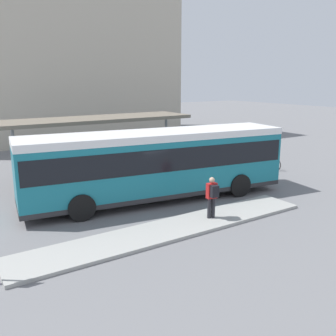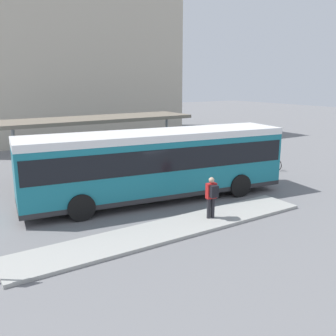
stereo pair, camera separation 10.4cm
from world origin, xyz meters
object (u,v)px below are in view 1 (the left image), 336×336
Objects in this scene: city_bus at (157,160)px; pedestrian_waiting at (212,195)px; bicycle_red at (270,163)px; bicycle_yellow at (261,160)px.

city_bus is 3.51m from pedestrian_waiting.
city_bus is 9.13m from bicycle_red.
city_bus is 6.72× the size of bicycle_yellow.
bicycle_yellow is at bearing 177.84° from bicycle_red.
pedestrian_waiting is (0.37, -3.41, -0.77)m from city_bus.
city_bus reaches higher than bicycle_yellow.
city_bus is 7.49× the size of pedestrian_waiting.
pedestrian_waiting is 0.96× the size of bicycle_red.
city_bus is at bearing 102.68° from bicycle_yellow.
pedestrian_waiting reaches higher than bicycle_yellow.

